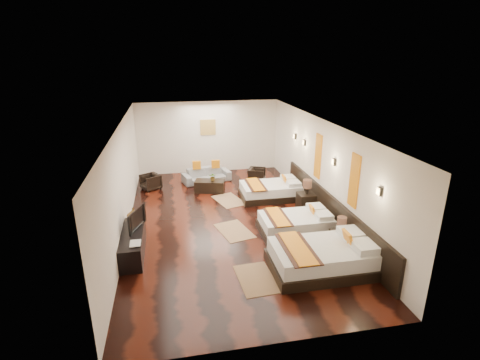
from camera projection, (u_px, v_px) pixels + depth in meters
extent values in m
cube|color=black|center=(228.00, 221.00, 10.48)|extent=(5.50, 9.50, 0.01)
cube|color=white|center=(227.00, 124.00, 9.55)|extent=(5.50, 9.50, 0.01)
cube|color=silver|center=(208.00, 137.00, 14.41)|extent=(5.50, 0.01, 2.80)
cube|color=silver|center=(123.00, 181.00, 9.52)|extent=(0.01, 9.50, 2.80)
cube|color=silver|center=(322.00, 169.00, 10.51)|extent=(0.01, 9.50, 2.80)
cube|color=black|center=(330.00, 211.00, 10.08)|extent=(0.08, 6.60, 0.90)
cube|color=black|center=(322.00, 264.00, 8.14)|extent=(2.32, 1.44, 0.24)
cube|color=white|center=(323.00, 253.00, 8.04)|extent=(2.21, 1.33, 0.33)
cube|color=orange|center=(348.00, 238.00, 8.04)|extent=(0.17, 0.35, 0.36)
cube|color=#38190F|center=(297.00, 248.00, 7.87)|extent=(0.61, 1.46, 0.02)
cube|color=orange|center=(297.00, 248.00, 7.87)|extent=(0.42, 1.46, 0.02)
cube|color=black|center=(295.00, 228.00, 9.83)|extent=(1.92, 1.19, 0.20)
cube|color=white|center=(296.00, 220.00, 9.75)|extent=(1.83, 1.10, 0.27)
cube|color=orange|center=(312.00, 211.00, 9.75)|extent=(0.14, 0.29, 0.29)
cube|color=#38190F|center=(278.00, 217.00, 9.61)|extent=(0.50, 1.21, 0.02)
cube|color=orange|center=(278.00, 216.00, 9.61)|extent=(0.35, 1.21, 0.02)
cube|color=black|center=(270.00, 195.00, 12.13)|extent=(1.98, 1.22, 0.21)
cube|color=white|center=(271.00, 188.00, 12.04)|extent=(1.88, 1.13, 0.28)
cube|color=orange|center=(285.00, 180.00, 12.05)|extent=(0.15, 0.30, 0.30)
cube|color=#38190F|center=(255.00, 185.00, 11.90)|extent=(0.52, 1.24, 0.02)
cube|color=orange|center=(255.00, 184.00, 11.90)|extent=(0.36, 1.24, 0.02)
cube|color=black|center=(340.00, 240.00, 8.95)|extent=(0.43, 0.43, 0.47)
cylinder|color=black|center=(341.00, 228.00, 8.84)|extent=(0.08, 0.08, 0.19)
cylinder|color=#3F2619|center=(342.00, 221.00, 8.78)|extent=(0.23, 0.23, 0.21)
cube|color=black|center=(306.00, 202.00, 11.08)|extent=(0.50, 0.50, 0.56)
cylinder|color=black|center=(307.00, 190.00, 10.95)|extent=(0.09, 0.09, 0.22)
cylinder|color=#3F2619|center=(307.00, 184.00, 10.88)|extent=(0.27, 0.27, 0.25)
cube|color=#946F4B|center=(256.00, 279.00, 7.81)|extent=(0.82, 1.24, 0.01)
cube|color=#946F4B|center=(234.00, 231.00, 9.90)|extent=(1.03, 1.35, 0.01)
cube|color=#946F4B|center=(229.00, 200.00, 11.93)|extent=(1.08, 1.37, 0.01)
cube|color=black|center=(133.00, 243.00, 8.71)|extent=(0.50, 1.80, 0.55)
imported|color=black|center=(134.00, 219.00, 8.78)|extent=(0.42, 0.84, 0.49)
imported|color=black|center=(130.00, 244.00, 8.09)|extent=(0.24, 0.32, 0.03)
imported|color=brown|center=(133.00, 214.00, 9.20)|extent=(0.42, 0.42, 0.34)
imported|color=gray|center=(207.00, 175.00, 13.60)|extent=(1.87, 1.12, 0.51)
imported|color=black|center=(151.00, 182.00, 12.82)|extent=(0.81, 0.80, 0.55)
imported|color=black|center=(257.00, 175.00, 13.55)|extent=(0.77, 0.76, 0.54)
cube|color=black|center=(210.00, 186.00, 12.65)|extent=(1.10, 0.74, 0.40)
imported|color=#2F5B1E|center=(213.00, 177.00, 12.51)|extent=(0.31, 0.29, 0.29)
cube|color=#D86014|center=(354.00, 181.00, 8.65)|extent=(0.04, 0.40, 1.30)
cube|color=#D86014|center=(318.00, 156.00, 10.69)|extent=(0.04, 0.40, 1.30)
cube|color=black|center=(380.00, 191.00, 7.58)|extent=(0.06, 0.12, 0.18)
cube|color=#FFD18C|center=(378.00, 191.00, 7.57)|extent=(0.02, 0.10, 0.14)
cube|color=black|center=(334.00, 162.00, 9.61)|extent=(0.06, 0.12, 0.18)
cube|color=#FFD18C|center=(333.00, 162.00, 9.61)|extent=(0.02, 0.10, 0.14)
cube|color=black|center=(304.00, 143.00, 11.65)|extent=(0.06, 0.12, 0.18)
cube|color=#FFD18C|center=(303.00, 143.00, 11.65)|extent=(0.02, 0.10, 0.14)
cube|color=black|center=(295.00, 136.00, 12.49)|extent=(0.06, 0.12, 0.18)
cube|color=#FFD18C|center=(294.00, 136.00, 12.48)|extent=(0.02, 0.10, 0.14)
cube|color=#AD873F|center=(208.00, 127.00, 14.26)|extent=(0.60, 0.04, 0.60)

